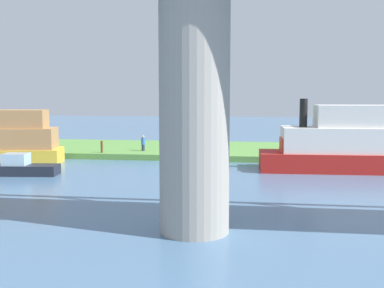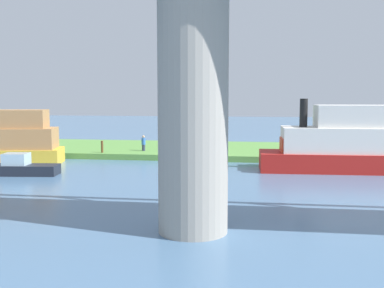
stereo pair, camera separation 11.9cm
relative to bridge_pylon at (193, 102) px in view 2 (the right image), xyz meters
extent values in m
plane|color=#4C7093|center=(2.63, -19.55, -5.25)|extent=(160.00, 160.00, 0.00)
cube|color=#5B9342|center=(2.63, -25.55, -5.00)|extent=(80.00, 12.00, 0.50)
cylinder|color=#9E998E|center=(0.00, 0.00, 0.00)|extent=(2.79, 2.79, 10.50)
cylinder|color=#2D334C|center=(7.61, -22.18, -4.47)|extent=(0.29, 0.29, 0.55)
cylinder|color=blue|center=(7.61, -22.18, -3.90)|extent=(0.48, 0.48, 0.60)
sphere|color=tan|center=(7.61, -22.18, -3.48)|extent=(0.24, 0.24, 0.24)
cylinder|color=brown|center=(10.86, -20.40, -4.23)|extent=(0.20, 0.20, 1.03)
cube|color=gold|center=(17.62, -15.94, -4.63)|extent=(9.73, 5.04, 1.24)
cube|color=#B27F4C|center=(17.12, -16.05, -3.19)|extent=(7.85, 4.34, 1.65)
cube|color=#B27F4C|center=(16.42, -16.21, -1.64)|extent=(5.04, 3.31, 1.44)
cube|color=red|center=(-7.85, -16.24, -4.56)|extent=(10.37, 3.80, 1.37)
cube|color=white|center=(-8.42, -16.26, -2.97)|extent=(8.31, 3.38, 1.82)
cube|color=white|center=(-9.22, -16.29, -1.26)|extent=(5.22, 2.79, 1.60)
cylinder|color=black|center=(-5.80, -16.17, -1.03)|extent=(0.57, 0.57, 2.05)
cube|color=#D84C2D|center=(-5.12, -16.14, -3.37)|extent=(1.90, 2.12, 1.03)
cube|color=#1E232D|center=(13.34, -11.55, -4.90)|extent=(4.67, 2.09, 0.70)
cube|color=silver|center=(13.94, -11.48, -4.14)|extent=(1.76, 1.45, 0.80)
camera|label=1|loc=(-2.42, 18.09, 0.27)|focal=43.29mm
camera|label=2|loc=(-2.53, 18.07, 0.27)|focal=43.29mm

